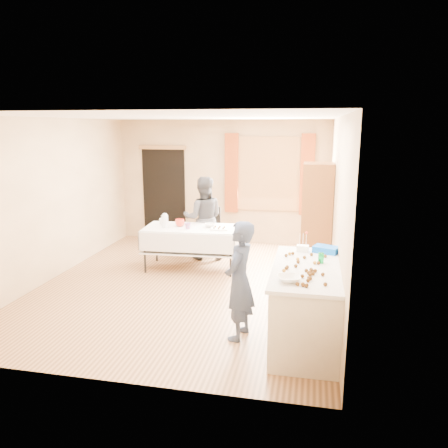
% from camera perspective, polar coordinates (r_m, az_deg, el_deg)
% --- Properties ---
extents(floor, '(4.50, 5.50, 0.02)m').
position_cam_1_polar(floor, '(7.05, -4.91, -7.95)').
color(floor, '#9E7047').
rests_on(floor, ground).
extents(ceiling, '(4.50, 5.50, 0.02)m').
position_cam_1_polar(ceiling, '(6.60, -5.35, 13.86)').
color(ceiling, white).
rests_on(ceiling, floor).
extents(wall_back, '(4.50, 0.02, 2.60)m').
position_cam_1_polar(wall_back, '(9.35, -0.25, 5.51)').
color(wall_back, tan).
rests_on(wall_back, floor).
extents(wall_front, '(4.50, 0.02, 2.60)m').
position_cam_1_polar(wall_front, '(4.20, -15.99, -3.96)').
color(wall_front, tan).
rests_on(wall_front, floor).
extents(wall_left, '(0.02, 5.50, 2.60)m').
position_cam_1_polar(wall_left, '(7.66, -21.57, 3.02)').
color(wall_left, tan).
rests_on(wall_left, floor).
extents(wall_right, '(0.02, 5.50, 2.60)m').
position_cam_1_polar(wall_right, '(6.43, 14.56, 1.81)').
color(wall_right, tan).
rests_on(wall_right, floor).
extents(window_frame, '(1.32, 0.06, 1.52)m').
position_cam_1_polar(window_frame, '(9.13, 5.89, 6.53)').
color(window_frame, olive).
rests_on(window_frame, wall_back).
extents(window_pane, '(1.20, 0.02, 1.40)m').
position_cam_1_polar(window_pane, '(9.12, 5.88, 6.52)').
color(window_pane, white).
rests_on(window_pane, wall_back).
extents(curtain_left, '(0.28, 0.06, 1.65)m').
position_cam_1_polar(curtain_left, '(9.19, 0.99, 6.64)').
color(curtain_left, '#8C3914').
rests_on(curtain_left, wall_back).
extents(curtain_right, '(0.28, 0.06, 1.65)m').
position_cam_1_polar(curtain_right, '(9.04, 10.81, 6.31)').
color(curtain_right, '#8C3914').
rests_on(curtain_right, wall_back).
extents(doorway, '(0.95, 0.04, 2.00)m').
position_cam_1_polar(doorway, '(9.71, -7.83, 3.87)').
color(doorway, black).
rests_on(doorway, floor).
extents(door_lintel, '(1.05, 0.06, 0.08)m').
position_cam_1_polar(door_lintel, '(9.58, -8.07, 9.88)').
color(door_lintel, olive).
rests_on(door_lintel, wall_back).
extents(cabinet, '(0.50, 0.60, 1.87)m').
position_cam_1_polar(cabinet, '(7.56, 12.00, 0.70)').
color(cabinet, brown).
rests_on(cabinet, floor).
extents(counter, '(0.79, 1.66, 0.91)m').
position_cam_1_polar(counter, '(5.21, 10.67, -10.31)').
color(counter, beige).
rests_on(counter, floor).
extents(party_table, '(1.69, 0.93, 0.75)m').
position_cam_1_polar(party_table, '(7.68, -4.29, -2.64)').
color(party_table, black).
rests_on(party_table, floor).
extents(chair, '(0.41, 0.41, 0.92)m').
position_cam_1_polar(chair, '(8.57, -1.98, -2.14)').
color(chair, black).
rests_on(chair, floor).
extents(girl, '(0.64, 0.52, 1.42)m').
position_cam_1_polar(girl, '(5.12, 2.03, -7.42)').
color(girl, '#222D49').
rests_on(girl, floor).
extents(woman, '(1.01, 0.92, 1.56)m').
position_cam_1_polar(woman, '(8.17, -2.71, 0.76)').
color(woman, black).
rests_on(woman, floor).
extents(soda_can, '(0.07, 0.07, 0.12)m').
position_cam_1_polar(soda_can, '(5.20, 12.55, -4.36)').
color(soda_can, '#079237').
rests_on(soda_can, counter).
extents(mixing_bowl, '(0.35, 0.35, 0.06)m').
position_cam_1_polar(mixing_bowl, '(4.56, 8.47, -7.07)').
color(mixing_bowl, white).
rests_on(mixing_bowl, counter).
extents(foam_block, '(0.16, 0.11, 0.08)m').
position_cam_1_polar(foam_block, '(5.63, 10.23, -3.15)').
color(foam_block, white).
rests_on(foam_block, counter).
extents(blue_basket, '(0.35, 0.29, 0.08)m').
position_cam_1_polar(blue_basket, '(5.65, 13.18, -3.25)').
color(blue_basket, blue).
rests_on(blue_basket, counter).
extents(pitcher, '(0.14, 0.14, 0.22)m').
position_cam_1_polar(pitcher, '(7.61, -7.71, 0.37)').
color(pitcher, silver).
rests_on(pitcher, party_table).
extents(cup_red, '(0.19, 0.19, 0.13)m').
position_cam_1_polar(cup_red, '(7.68, -5.79, 0.17)').
color(cup_red, red).
rests_on(cup_red, party_table).
extents(cup_rainbow, '(0.13, 0.13, 0.10)m').
position_cam_1_polar(cup_rainbow, '(7.47, -4.75, -0.26)').
color(cup_rainbow, red).
rests_on(cup_rainbow, party_table).
extents(small_bowl, '(0.26, 0.26, 0.06)m').
position_cam_1_polar(small_bowl, '(7.61, -1.85, -0.15)').
color(small_bowl, white).
rests_on(small_bowl, party_table).
extents(pastry_tray, '(0.31, 0.25, 0.02)m').
position_cam_1_polar(pastry_tray, '(7.42, -0.63, -0.63)').
color(pastry_tray, white).
rests_on(pastry_tray, party_table).
extents(bottle, '(0.10, 0.11, 0.16)m').
position_cam_1_polar(bottle, '(7.87, -8.10, 0.55)').
color(bottle, white).
rests_on(bottle, party_table).
extents(cake_balls, '(0.51, 1.14, 0.04)m').
position_cam_1_polar(cake_balls, '(4.89, 10.42, -5.85)').
color(cake_balls, '#3F2314').
rests_on(cake_balls, counter).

